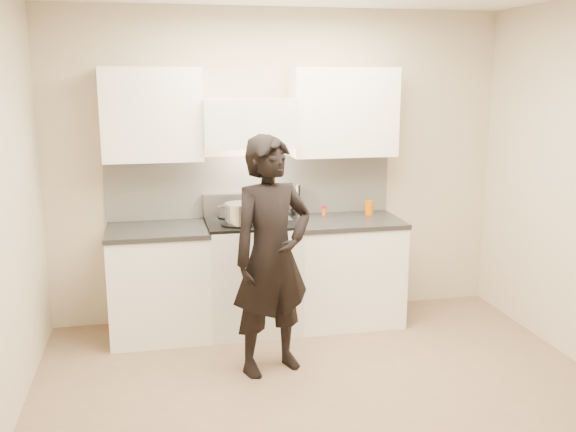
{
  "coord_description": "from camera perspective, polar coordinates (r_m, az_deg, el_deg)",
  "views": [
    {
      "loc": [
        -1.09,
        -3.76,
        2.13
      ],
      "look_at": [
        -0.07,
        1.05,
        1.05
      ],
      "focal_mm": 40.0,
      "sensor_mm": 36.0,
      "label": 1
    }
  ],
  "objects": [
    {
      "name": "ground_plane",
      "position": [
        4.45,
        3.83,
        -16.26
      ],
      "size": [
        4.0,
        4.0,
        0.0
      ],
      "primitive_type": "plane",
      "color": "#856950"
    },
    {
      "name": "wok",
      "position": [
        5.47,
        -1.32,
        0.96
      ],
      "size": [
        0.34,
        0.42,
        0.27
      ],
      "color": "silver",
      "rests_on": "stove"
    },
    {
      "name": "stock_pot",
      "position": [
        5.19,
        -4.29,
        0.24
      ],
      "size": [
        0.36,
        0.26,
        0.17
      ],
      "color": "silver",
      "rests_on": "stove"
    },
    {
      "name": "stove",
      "position": [
        5.5,
        -3.17,
        -5.19
      ],
      "size": [
        0.76,
        0.65,
        0.96
      ],
      "color": "silver",
      "rests_on": "ground"
    },
    {
      "name": "utensil_crock",
      "position": [
        5.67,
        0.89,
        0.91
      ],
      "size": [
        0.1,
        0.1,
        0.28
      ],
      "color": "#A09FA8",
      "rests_on": "counter_right"
    },
    {
      "name": "counter_right",
      "position": [
        5.68,
        5.16,
        -4.79
      ],
      "size": [
        0.92,
        0.67,
        0.92
      ],
      "color": "white",
      "rests_on": "ground"
    },
    {
      "name": "spice_jar",
      "position": [
        5.69,
        3.23,
        0.49
      ],
      "size": [
        0.04,
        0.04,
        0.08
      ],
      "color": "orange",
      "rests_on": "counter_right"
    },
    {
      "name": "counter_left",
      "position": [
        5.44,
        -11.35,
        -5.75
      ],
      "size": [
        0.82,
        0.67,
        0.92
      ],
      "color": "white",
      "rests_on": "ground"
    },
    {
      "name": "room_shell",
      "position": [
        4.29,
        2.05,
        5.22
      ],
      "size": [
        4.04,
        3.54,
        2.7
      ],
      "color": "beige",
      "rests_on": "ground"
    },
    {
      "name": "person",
      "position": [
        4.59,
        -1.45,
        -3.6
      ],
      "size": [
        0.74,
        0.61,
        1.74
      ],
      "primitive_type": "imported",
      "rotation": [
        0.0,
        0.0,
        0.35
      ],
      "color": "black",
      "rests_on": "ground"
    },
    {
      "name": "oil_glass",
      "position": [
        5.74,
        7.23,
        0.75
      ],
      "size": [
        0.07,
        0.07,
        0.13
      ],
      "color": "#C76103",
      "rests_on": "counter_right"
    }
  ]
}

